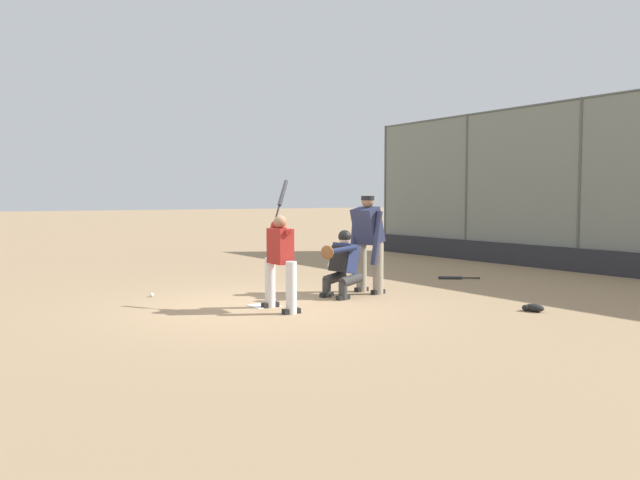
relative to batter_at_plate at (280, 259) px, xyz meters
name	(u,v)px	position (x,y,z in m)	size (l,w,h in m)	color
ground_plane	(264,306)	(0.49, 0.02, -0.81)	(160.00, 160.00, 0.00)	#9E7F5B
home_plate_marker	(264,306)	(0.49, 0.02, -0.80)	(0.43, 0.43, 0.01)	white
backstop_fence	(580,181)	(0.49, -8.55, 1.35)	(14.36, 0.08, 4.13)	#515651
padding_wall	(575,260)	(0.49, -8.45, -0.53)	(13.99, 0.18, 0.55)	#28282D
bleachers_beyond	(573,247)	(2.06, -10.70, -0.43)	(10.00, 1.95, 1.16)	slate
batter_at_plate	(280,259)	(0.00, 0.00, 0.00)	(0.97, 0.61, 2.06)	silver
catcher_behind_plate	(342,263)	(0.49, -1.54, -0.19)	(0.67, 0.77, 1.19)	#333333
umpire_home	(368,240)	(0.63, -2.25, 0.17)	(0.73, 0.50, 1.81)	gray
spare_bat_near_backstop	(453,278)	(1.11, -4.99, -0.78)	(0.59, 0.72, 0.07)	black
fielding_glove_on_dirt	(533,308)	(-2.29, -3.20, -0.75)	(0.33, 0.25, 0.12)	black
baseball_loose	(152,295)	(2.43, 1.23, -0.77)	(0.07, 0.07, 0.07)	white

